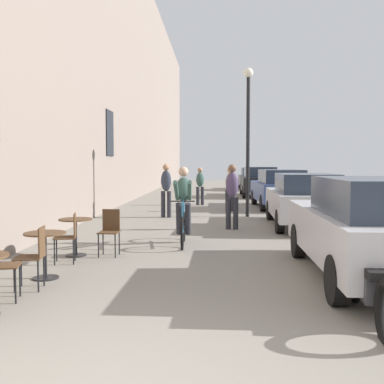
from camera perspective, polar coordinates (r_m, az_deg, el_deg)
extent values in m
cube|color=gray|center=(18.15, -11.16, 17.62)|extent=(0.50, 68.00, 12.39)
cube|color=black|center=(17.49, -10.24, 7.25)|extent=(0.04, 1.10, 1.70)
cylinder|color=black|center=(6.64, -20.70, -10.24)|extent=(0.02, 0.02, 0.45)
cylinder|color=black|center=(6.33, -21.20, -10.93)|extent=(0.02, 0.02, 0.45)
cube|color=#4C331E|center=(6.46, -22.42, -8.53)|extent=(0.46, 0.46, 0.02)
cylinder|color=black|center=(7.55, -17.82, -10.18)|extent=(0.40, 0.40, 0.02)
cylinder|color=black|center=(7.48, -17.87, -7.59)|extent=(0.05, 0.05, 0.67)
cylinder|color=#4C331E|center=(7.42, -17.93, -4.94)|extent=(0.64, 0.64, 0.02)
cylinder|color=black|center=(6.85, -21.33, -9.84)|extent=(0.02, 0.02, 0.45)
cylinder|color=black|center=(7.15, -20.57, -9.25)|extent=(0.02, 0.02, 0.45)
cylinder|color=black|center=(6.76, -18.67, -9.95)|extent=(0.02, 0.02, 0.45)
cylinder|color=black|center=(7.07, -18.02, -9.35)|extent=(0.02, 0.02, 0.45)
cube|color=#4C331E|center=(6.91, -19.69, -7.69)|extent=(0.43, 0.43, 0.02)
cube|color=#4C331E|center=(6.82, -18.27, -5.92)|extent=(0.06, 0.34, 0.42)
cylinder|color=black|center=(9.18, -14.29, -7.66)|extent=(0.40, 0.40, 0.02)
cylinder|color=black|center=(9.12, -14.33, -5.52)|extent=(0.05, 0.05, 0.67)
cylinder|color=#4C331E|center=(9.07, -14.36, -3.33)|extent=(0.64, 0.64, 0.02)
cylinder|color=black|center=(8.40, -16.82, -7.27)|extent=(0.02, 0.02, 0.45)
cylinder|color=black|center=(8.71, -16.57, -6.87)|extent=(0.02, 0.02, 0.45)
cylinder|color=black|center=(8.36, -14.60, -7.27)|extent=(0.02, 0.02, 0.45)
cylinder|color=black|center=(8.68, -14.44, -6.87)|extent=(0.02, 0.02, 0.45)
cube|color=#4C331E|center=(8.50, -15.63, -5.51)|extent=(0.46, 0.46, 0.02)
cube|color=#4C331E|center=(8.45, -14.44, -4.03)|extent=(0.10, 0.34, 0.42)
cylinder|color=black|center=(8.78, -9.58, -6.68)|extent=(0.02, 0.02, 0.45)
cylinder|color=black|center=(8.86, -11.62, -6.61)|extent=(0.02, 0.02, 0.45)
cylinder|color=black|center=(9.09, -9.08, -6.33)|extent=(0.02, 0.02, 0.45)
cylinder|color=black|center=(9.17, -11.06, -6.26)|extent=(0.02, 0.02, 0.45)
cube|color=#4C331E|center=(8.93, -10.35, -4.98)|extent=(0.39, 0.39, 0.02)
cube|color=#4C331E|center=(9.08, -10.08, -3.44)|extent=(0.34, 0.03, 0.42)
torus|color=black|center=(9.49, -1.23, -5.22)|extent=(0.07, 0.71, 0.71)
torus|color=black|center=(10.52, -1.01, -4.34)|extent=(0.07, 0.71, 0.71)
cylinder|color=#286084|center=(10.40, -1.03, -2.85)|extent=(0.04, 0.22, 0.58)
cylinder|color=#286084|center=(9.87, -1.13, -1.25)|extent=(0.06, 0.83, 0.14)
cylinder|color=#286084|center=(9.47, -1.22, -3.19)|extent=(0.04, 0.09, 0.67)
cylinder|color=#286084|center=(10.02, -1.11, -4.51)|extent=(0.07, 1.00, 0.12)
cylinder|color=black|center=(9.46, -1.22, -1.16)|extent=(0.52, 0.05, 0.03)
ellipsoid|color=black|center=(10.28, -1.05, -1.16)|extent=(0.12, 0.24, 0.06)
ellipsoid|color=#38564C|center=(10.18, -1.07, 0.34)|extent=(0.35, 0.36, 0.59)
sphere|color=tan|center=(10.12, -1.08, 2.56)|extent=(0.22, 0.22, 0.22)
cylinder|color=#26262D|center=(10.16, -0.51, -3.38)|extent=(0.14, 0.40, 0.75)
cylinder|color=#26262D|center=(10.17, -1.64, -3.38)|extent=(0.14, 0.40, 0.75)
cylinder|color=#38564C|center=(9.79, -0.31, 0.17)|extent=(0.13, 0.75, 0.48)
cylinder|color=#38564C|center=(9.80, -1.98, 0.18)|extent=(0.10, 0.75, 0.48)
cylinder|color=#26262D|center=(12.37, 4.56, -2.67)|extent=(0.14, 0.14, 0.87)
cylinder|color=#26262D|center=(12.36, 5.49, -2.68)|extent=(0.14, 0.14, 0.87)
ellipsoid|color=#4C3D5B|center=(12.31, 5.05, 0.92)|extent=(0.36, 0.27, 0.69)
sphere|color=brown|center=(12.29, 5.06, 2.98)|extent=(0.22, 0.22, 0.22)
cylinder|color=#26262D|center=(15.01, -2.88, -1.55)|extent=(0.14, 0.14, 0.87)
cylinder|color=#26262D|center=(15.05, -3.63, -1.54)|extent=(0.14, 0.14, 0.87)
ellipsoid|color=#2D3342|center=(14.98, -3.26, 1.42)|extent=(0.36, 0.26, 0.69)
sphere|color=#A57A5B|center=(14.97, -3.27, 3.11)|extent=(0.22, 0.22, 0.22)
cylinder|color=#26262D|center=(16.98, 4.42, -1.08)|extent=(0.14, 0.14, 0.79)
cylinder|color=#26262D|center=(16.99, 5.09, -1.08)|extent=(0.14, 0.14, 0.79)
ellipsoid|color=#9E9384|center=(16.94, 4.77, 1.31)|extent=(0.34, 0.25, 0.63)
sphere|color=tan|center=(16.93, 4.78, 2.70)|extent=(0.22, 0.22, 0.22)
cylinder|color=#26262D|center=(19.44, 1.31, -0.49)|extent=(0.14, 0.14, 0.78)
cylinder|color=#26262D|center=(19.41, 0.72, -0.49)|extent=(0.14, 0.14, 0.78)
ellipsoid|color=#38564C|center=(19.38, 1.02, 1.57)|extent=(0.38, 0.30, 0.62)
sphere|color=#A57A5B|center=(19.37, 1.02, 2.77)|extent=(0.22, 0.22, 0.22)
cylinder|color=black|center=(15.25, 7.00, 5.53)|extent=(0.12, 0.12, 4.60)
sphere|color=silver|center=(15.52, 7.08, 14.57)|extent=(0.32, 0.32, 0.32)
cube|color=#B7B7BC|center=(7.66, 21.20, -4.96)|extent=(1.90, 4.45, 0.72)
cube|color=#283342|center=(7.09, 22.61, -0.56)|extent=(1.57, 2.41, 0.54)
cylinder|color=black|center=(8.93, 13.17, -5.95)|extent=(0.22, 0.64, 0.64)
cylinder|color=black|center=(6.12, 17.72, -10.45)|extent=(0.22, 0.64, 0.64)
cube|color=#B7B7BC|center=(13.28, 13.69, -1.40)|extent=(1.88, 4.27, 0.69)
cube|color=#283342|center=(12.75, 14.08, 1.08)|extent=(1.54, 2.32, 0.51)
cylinder|color=black|center=(14.59, 9.73, -2.25)|extent=(0.22, 0.61, 0.61)
cylinder|color=black|center=(14.82, 15.87, -2.25)|extent=(0.22, 0.61, 0.61)
cylinder|color=black|center=(11.84, 10.91, -3.64)|extent=(0.22, 0.61, 0.61)
cylinder|color=black|center=(12.12, 18.42, -3.59)|extent=(0.22, 0.61, 0.61)
cube|color=#384C84|center=(18.54, 10.78, 0.09)|extent=(1.91, 4.36, 0.70)
cube|color=#283342|center=(18.01, 11.08, 1.93)|extent=(1.57, 2.37, 0.52)
cylinder|color=black|center=(19.86, 7.78, -0.66)|extent=(0.22, 0.63, 0.62)
cylinder|color=black|center=(20.11, 12.38, -0.66)|extent=(0.22, 0.63, 0.62)
cylinder|color=black|center=(17.04, 8.87, -1.38)|extent=(0.22, 0.63, 0.62)
cylinder|color=black|center=(17.34, 14.20, -1.36)|extent=(0.22, 0.63, 0.62)
cube|color=black|center=(24.77, 8.34, 1.05)|extent=(1.91, 4.48, 0.73)
cube|color=#283342|center=(24.22, 8.45, 2.49)|extent=(1.58, 2.43, 0.54)
cylinder|color=black|center=(26.20, 6.24, 0.41)|extent=(0.22, 0.65, 0.64)
cylinder|color=black|center=(26.33, 9.89, 0.40)|extent=(0.22, 0.65, 0.64)
cylinder|color=black|center=(23.27, 6.56, 0.00)|extent=(0.22, 0.65, 0.64)
cylinder|color=black|center=(23.42, 10.67, -0.01)|extent=(0.22, 0.65, 0.64)
cube|color=#595960|center=(31.01, 7.52, 1.49)|extent=(1.75, 4.16, 0.68)
cube|color=#283342|center=(30.50, 7.60, 2.56)|extent=(1.46, 2.25, 0.50)
cylinder|color=black|center=(32.35, 5.96, 0.99)|extent=(0.20, 0.60, 0.60)
cylinder|color=black|center=(32.46, 8.72, 0.97)|extent=(0.20, 0.60, 0.60)
cylinder|color=black|center=(29.61, 6.20, 0.74)|extent=(0.20, 0.60, 0.60)
cylinder|color=black|center=(29.73, 9.21, 0.73)|extent=(0.20, 0.60, 0.60)
torus|color=black|center=(6.42, 19.55, -10.00)|extent=(0.14, 0.69, 0.69)
cube|color=#333338|center=(5.71, 21.19, -10.70)|extent=(0.29, 0.77, 0.28)
ellipsoid|color=maroon|center=(5.76, 20.99, -8.34)|extent=(0.32, 0.54, 0.24)
cube|color=black|center=(5.40, 21.98, -9.36)|extent=(0.27, 0.46, 0.10)
cylinder|color=black|center=(6.22, 19.86, -5.28)|extent=(0.62, 0.07, 0.03)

